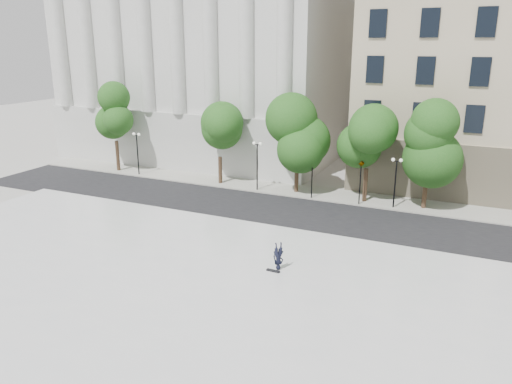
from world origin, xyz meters
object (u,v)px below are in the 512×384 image
traffic_light_west (313,156)px  traffic_light_east (361,161)px  skateboard (273,271)px  person_lying (278,266)px

traffic_light_west → traffic_light_east: (4.10, 0.00, 0.02)m
skateboard → traffic_light_east: bearing=88.2°
traffic_light_east → traffic_light_west: bearing=-180.0°
traffic_light_east → person_lying: (-1.15, -14.80, -3.10)m
traffic_light_east → skateboard: 15.57m
skateboard → traffic_light_west: bearing=103.6°
traffic_light_east → skateboard: (-1.32, -15.16, -3.28)m
person_lying → skateboard: person_lying is taller
person_lying → traffic_light_west: bearing=65.9°
traffic_light_west → traffic_light_east: traffic_light_east is taller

